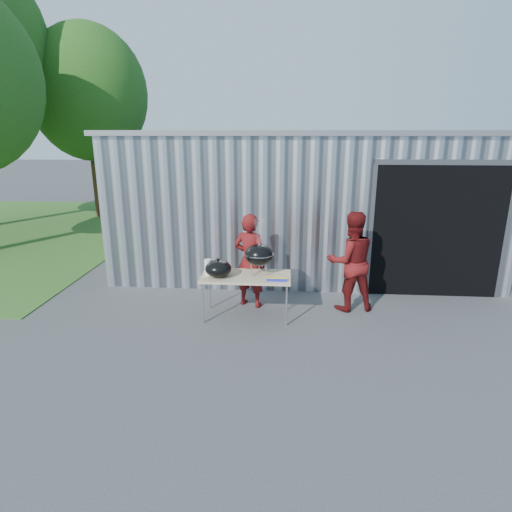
# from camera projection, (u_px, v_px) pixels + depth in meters

# --- Properties ---
(ground) EXTENTS (80.00, 80.00, 0.00)m
(ground) POSITION_uv_depth(u_px,v_px,m) (255.00, 328.00, 6.98)
(ground) COLOR #3E3E41
(building) EXTENTS (8.20, 6.20, 3.10)m
(building) POSITION_uv_depth(u_px,v_px,m) (305.00, 194.00, 10.87)
(building) COLOR silver
(building) RESTS_ON ground
(tree_far) EXTENTS (4.00, 4.00, 6.62)m
(tree_far) POSITION_uv_depth(u_px,v_px,m) (89.00, 94.00, 14.84)
(tree_far) COLOR #442D19
(tree_far) RESTS_ON ground
(folding_table) EXTENTS (1.50, 0.75, 0.75)m
(folding_table) POSITION_uv_depth(u_px,v_px,m) (246.00, 278.00, 7.21)
(folding_table) COLOR tan
(folding_table) RESTS_ON ground
(kettle_grill) EXTENTS (0.49, 0.49, 0.95)m
(kettle_grill) POSITION_uv_depth(u_px,v_px,m) (259.00, 251.00, 7.13)
(kettle_grill) COLOR black
(kettle_grill) RESTS_ON folding_table
(grill_lid) EXTENTS (0.44, 0.44, 0.32)m
(grill_lid) POSITION_uv_depth(u_px,v_px,m) (218.00, 269.00, 7.09)
(grill_lid) COLOR black
(grill_lid) RESTS_ON folding_table
(paper_towels) EXTENTS (0.12, 0.12, 0.28)m
(paper_towels) POSITION_uv_depth(u_px,v_px,m) (208.00, 268.00, 7.15)
(paper_towels) COLOR white
(paper_towels) RESTS_ON folding_table
(white_tub) EXTENTS (0.20, 0.15, 0.10)m
(white_tub) POSITION_uv_depth(u_px,v_px,m) (216.00, 268.00, 7.44)
(white_tub) COLOR white
(white_tub) RESTS_ON folding_table
(foil_box) EXTENTS (0.32, 0.05, 0.06)m
(foil_box) POSITION_uv_depth(u_px,v_px,m) (276.00, 279.00, 6.91)
(foil_box) COLOR #1C25BA
(foil_box) RESTS_ON folding_table
(person_cook) EXTENTS (0.73, 0.61, 1.71)m
(person_cook) POSITION_uv_depth(u_px,v_px,m) (250.00, 261.00, 7.65)
(person_cook) COLOR #5F1111
(person_cook) RESTS_ON ground
(person_bystander) EXTENTS (0.98, 0.83, 1.78)m
(person_bystander) POSITION_uv_depth(u_px,v_px,m) (351.00, 261.00, 7.50)
(person_bystander) COLOR #5F1111
(person_bystander) RESTS_ON ground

